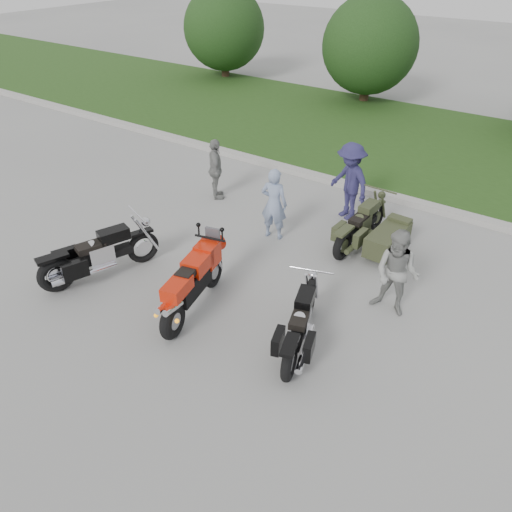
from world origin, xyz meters
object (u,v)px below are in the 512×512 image
Objects in this scene: sportbike_red at (192,283)px; person_stripe at (274,204)px; cruiser_right at (300,327)px; cruiser_left at (96,257)px; person_denim at (350,181)px; cruiser_sidecar at (376,234)px; person_grey at (397,274)px; person_back at (216,169)px.

person_stripe reaches higher than sportbike_red.
cruiser_right is 3.62m from person_stripe.
cruiser_left is 4.30m from cruiser_right.
person_denim reaches higher than cruiser_left.
cruiser_sidecar is at bearing -172.49° from person_stripe.
person_stripe is 3.33m from person_grey.
person_denim reaches higher than cruiser_right.
cruiser_left reaches higher than cruiser_sidecar.
person_grey is 5.75m from person_back.
person_stripe is at bearing 81.80° from sportbike_red.
person_grey is 0.89× the size of person_denim.
person_grey reaches higher than person_stripe.
person_grey is (1.09, -1.73, 0.42)m from cruiser_sidecar.
person_stripe is 1.00× the size of person_grey.
sportbike_red is 3.54m from person_grey.
person_grey reaches higher than sportbike_red.
person_back is (-4.37, 0.07, 0.37)m from cruiser_sidecar.
sportbike_red is 1.41× the size of person_back.
person_stripe is (-2.32, 2.75, 0.39)m from cruiser_right.
person_stripe reaches higher than person_back.
person_denim is (-1.18, 1.05, 0.52)m from cruiser_sidecar.
cruiser_sidecar is at bearing 123.45° from person_grey.
cruiser_left is 1.52× the size of person_back.
cruiser_sidecar is 2.09m from person_grey.
person_grey reaches higher than cruiser_sidecar.
cruiser_right is at bearing -83.92° from cruiser_sidecar.
sportbike_red is at bearing 169.61° from person_back.
person_grey is at bearing -25.03° from person_denim.
sportbike_red is 1.19× the size of person_denim.
cruiser_left is at bearing 140.54° from person_back.
cruiser_sidecar is 1.36× the size of person_grey.
cruiser_sidecar is at bearing 50.76° from sportbike_red.
person_denim reaches higher than person_grey.
person_stripe is (1.94, 3.31, 0.33)m from cruiser_left.
cruiser_right is at bearing -6.08° from sportbike_red.
person_denim is (-1.41, 4.53, 0.49)m from cruiser_right.
person_back is (-3.19, -0.98, -0.15)m from person_denim.
cruiser_left is (-2.22, -0.29, -0.13)m from sportbike_red.
sportbike_red is 2.24m from cruiser_left.
person_back is at bearing 114.58° from cruiser_left.
cruiser_left is at bearing -132.59° from cruiser_sidecar.
cruiser_left is at bearing 169.10° from cruiser_right.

